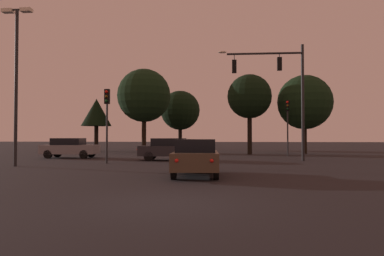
# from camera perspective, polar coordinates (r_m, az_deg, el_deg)

# --- Properties ---
(ground_plane) EXTENTS (168.00, 168.00, 0.00)m
(ground_plane) POSITION_cam_1_polar(r_m,az_deg,el_deg) (33.04, 3.56, -4.24)
(ground_plane) COLOR black
(ground_plane) RESTS_ON ground
(traffic_signal_mast_arm) EXTENTS (5.78, 0.48, 7.88)m
(traffic_signal_mast_arm) POSITION_cam_1_polar(r_m,az_deg,el_deg) (25.11, 13.94, 7.17)
(traffic_signal_mast_arm) COLOR #232326
(traffic_signal_mast_arm) RESTS_ON ground
(traffic_light_corner_left) EXTENTS (0.33, 0.37, 4.69)m
(traffic_light_corner_left) POSITION_cam_1_polar(r_m,az_deg,el_deg) (30.83, 15.04, 1.75)
(traffic_light_corner_left) COLOR #232326
(traffic_light_corner_left) RESTS_ON ground
(traffic_light_corner_right) EXTENTS (0.31, 0.36, 4.52)m
(traffic_light_corner_right) POSITION_cam_1_polar(r_m,az_deg,el_deg) (22.23, -13.45, 2.68)
(traffic_light_corner_right) COLOR #232326
(traffic_light_corner_right) RESTS_ON ground
(car_nearside_lane) EXTENTS (2.08, 4.32, 1.52)m
(car_nearside_lane) POSITION_cam_1_polar(r_m,az_deg,el_deg) (14.84, 0.61, -4.60)
(car_nearside_lane) COLOR #473828
(car_nearside_lane) RESTS_ON ground
(car_crossing_left) EXTENTS (4.29, 2.07, 1.52)m
(car_crossing_left) POSITION_cam_1_polar(r_m,az_deg,el_deg) (28.93, -18.97, -2.98)
(car_crossing_left) COLOR gray
(car_crossing_left) RESTS_ON ground
(car_crossing_right) EXTENTS (4.63, 2.22, 1.52)m
(car_crossing_right) POSITION_cam_1_polar(r_m,az_deg,el_deg) (24.61, -3.39, -3.34)
(car_crossing_right) COLOR #232328
(car_crossing_right) RESTS_ON ground
(parking_lot_lamp_post) EXTENTS (1.70, 0.36, 8.74)m
(parking_lot_lamp_post) POSITION_cam_1_polar(r_m,az_deg,el_deg) (22.21, -26.28, 8.71)
(parking_lot_lamp_post) COLOR #232326
(parking_lot_lamp_post) RESTS_ON ground
(tree_behind_sign) EXTENTS (5.21, 5.21, 7.55)m
(tree_behind_sign) POSITION_cam_1_polar(r_m,az_deg,el_deg) (35.90, 17.59, 3.94)
(tree_behind_sign) COLOR black
(tree_behind_sign) RESTS_ON ground
(tree_left_far) EXTENTS (5.14, 5.14, 7.67)m
(tree_left_far) POSITION_cam_1_polar(r_m,az_deg,el_deg) (46.66, -1.90, 2.82)
(tree_left_far) COLOR black
(tree_left_far) RESTS_ON ground
(tree_center_horizon) EXTENTS (5.75, 5.75, 8.97)m
(tree_center_horizon) POSITION_cam_1_polar(r_m,az_deg,el_deg) (38.99, -7.68, 5.14)
(tree_center_horizon) COLOR black
(tree_center_horizon) RESTS_ON ground
(tree_right_cluster) EXTENTS (3.31, 3.31, 5.86)m
(tree_right_cluster) POSITION_cam_1_polar(r_m,az_deg,el_deg) (40.93, -15.04, 2.37)
(tree_right_cluster) COLOR black
(tree_right_cluster) RESTS_ON ground
(tree_lot_edge) EXTENTS (4.13, 4.13, 7.47)m
(tree_lot_edge) POSITION_cam_1_polar(r_m,az_deg,el_deg) (33.84, 9.19, 4.96)
(tree_lot_edge) COLOR black
(tree_lot_edge) RESTS_ON ground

